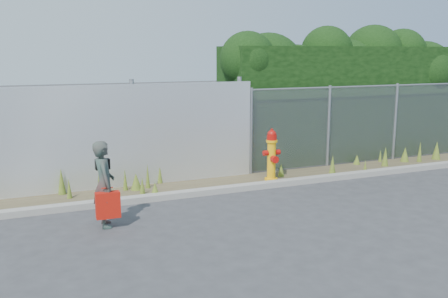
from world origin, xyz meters
TOP-DOWN VIEW (x-y plane):
  - ground at (0.00, 0.00)m, footprint 80.00×80.00m
  - curb at (0.00, 1.80)m, footprint 16.00×0.22m
  - weed_strip at (-0.57, 2.47)m, footprint 16.00×1.26m
  - corrugated_fence at (-3.25, 3.01)m, footprint 8.50×0.21m
  - chainlink_fence at (4.25, 3.00)m, footprint 6.50×0.07m
  - hedge at (4.39, 4.03)m, footprint 7.55×2.04m
  - fire_hydrant at (1.21, 2.26)m, footprint 0.40×0.36m
  - woman at (-2.74, 0.69)m, footprint 0.36×0.53m
  - red_tote_bag at (-2.72, 0.51)m, footprint 0.39×0.14m
  - black_shoulder_bag at (-2.73, 0.82)m, footprint 0.24×0.10m

SIDE VIEW (x-z plane):
  - ground at x=0.00m, z-range 0.00..0.00m
  - curb at x=0.00m, z-range 0.00..0.12m
  - weed_strip at x=-0.57m, z-range -0.14..0.41m
  - red_tote_bag at x=-2.72m, z-range 0.16..0.67m
  - fire_hydrant at x=1.21m, z-range -0.02..1.17m
  - woman at x=-2.74m, z-range 0.00..1.45m
  - black_shoulder_bag at x=-2.73m, z-range 0.94..1.12m
  - chainlink_fence at x=4.25m, z-range 0.01..2.06m
  - corrugated_fence at x=-3.25m, z-range -0.05..2.25m
  - hedge at x=4.39m, z-range 0.18..3.79m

